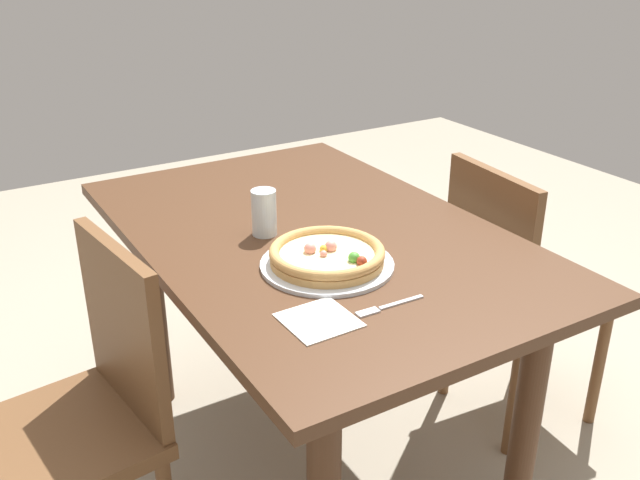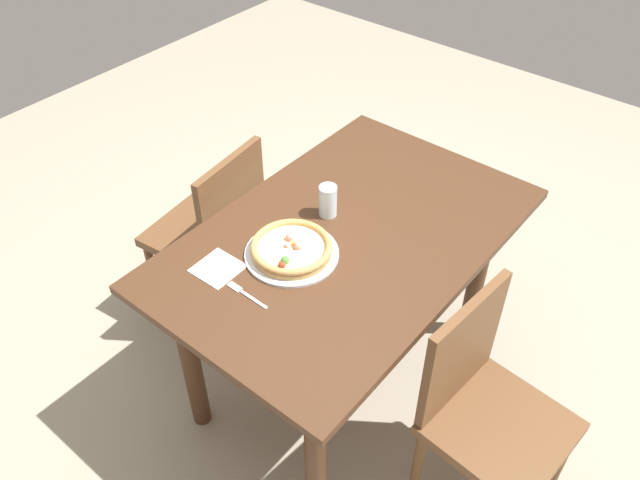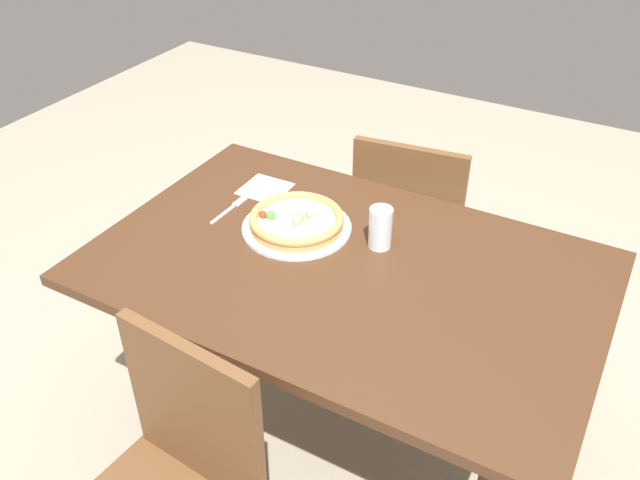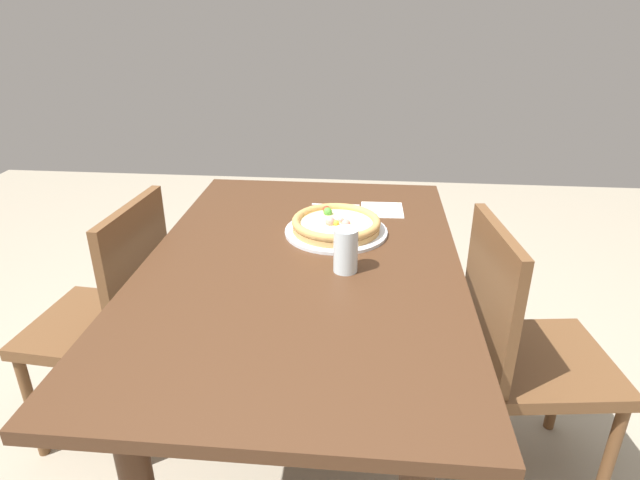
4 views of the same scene
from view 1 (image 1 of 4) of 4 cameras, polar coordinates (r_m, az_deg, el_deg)
ground_plane at (r=2.26m, az=-0.44°, el=-17.24°), size 6.00×6.00×0.00m
dining_table at (r=1.90m, az=-0.50°, el=-2.62°), size 1.35×0.87×0.76m
chair_near at (r=2.26m, az=15.35°, el=-3.64°), size 0.43×0.43×0.87m
chair_far at (r=1.75m, az=-18.53°, el=-13.08°), size 0.45×0.45×0.87m
plate at (r=1.65m, az=0.57°, el=-1.99°), size 0.31×0.31×0.01m
pizza at (r=1.64m, az=0.59°, el=-1.20°), size 0.27×0.27×0.05m
fork at (r=1.49m, az=5.25°, el=-5.42°), size 0.02×0.17×0.00m
drinking_glass at (r=1.81m, az=-4.54°, el=2.22°), size 0.06×0.06×0.12m
napkin at (r=1.44m, az=-0.10°, el=-6.48°), size 0.14×0.14×0.00m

